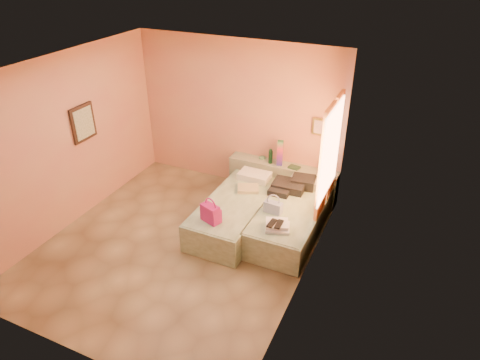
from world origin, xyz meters
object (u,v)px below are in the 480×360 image
object	(u,v)px
bed_right	(291,219)
towel_stack	(278,226)
water_bottle	(270,156)
magenta_handbag	(211,213)
flower_vase	(323,165)
blue_handbag	(273,207)
headboard_ledge	(282,180)
green_book	(294,167)
bed_left	(236,213)

from	to	relation	value
bed_right	towel_stack	xyz separation A→B (m)	(-0.00, -0.66, 0.30)
water_bottle	bed_right	bearing A→B (deg)	-53.04
bed_right	magenta_handbag	bearing A→B (deg)	-138.08
water_bottle	magenta_handbag	bearing A→B (deg)	-97.05
flower_vase	bed_right	bearing A→B (deg)	-100.19
flower_vase	magenta_handbag	size ratio (longest dim) A/B	0.90
water_bottle	blue_handbag	xyz separation A→B (m)	(0.54, -1.29, -0.19)
flower_vase	headboard_ledge	bearing A→B (deg)	-176.78
headboard_ledge	blue_handbag	size ratio (longest dim) A/B	7.14
water_bottle	green_book	world-z (taller)	water_bottle
bed_right	flower_vase	distance (m)	1.23
green_book	flower_vase	world-z (taller)	flower_vase
flower_vase	towel_stack	size ratio (longest dim) A/B	0.79
headboard_ledge	magenta_handbag	xyz separation A→B (m)	(-0.47, -1.93, 0.32)
headboard_ledge	green_book	world-z (taller)	green_book
magenta_handbag	blue_handbag	bearing A→B (deg)	57.95
towel_stack	headboard_ledge	bearing A→B (deg)	107.03
bed_left	blue_handbag	xyz separation A→B (m)	(0.68, -0.07, 0.34)
bed_left	magenta_handbag	xyz separation A→B (m)	(-0.10, -0.68, 0.39)
bed_left	bed_right	xyz separation A→B (m)	(0.90, 0.21, 0.00)
magenta_handbag	blue_handbag	size ratio (longest dim) A/B	1.07
bed_left	blue_handbag	world-z (taller)	blue_handbag
blue_handbag	towel_stack	size ratio (longest dim) A/B	0.82
headboard_ledge	towel_stack	distance (m)	1.80
blue_handbag	headboard_ledge	bearing A→B (deg)	106.63
bed_right	towel_stack	bearing A→B (deg)	-89.79
water_bottle	blue_handbag	world-z (taller)	water_bottle
towel_stack	bed_right	bearing A→B (deg)	89.80
magenta_handbag	green_book	bearing A→B (deg)	89.45
bed_left	flower_vase	distance (m)	1.78
bed_right	green_book	distance (m)	1.12
bed_right	green_book	size ratio (longest dim) A/B	10.13
water_bottle	blue_handbag	bearing A→B (deg)	-67.15
magenta_handbag	towel_stack	bearing A→B (deg)	32.63
flower_vase	magenta_handbag	bearing A→B (deg)	-121.17
bed_left	bed_right	bearing A→B (deg)	13.26
headboard_ledge	towel_stack	bearing A→B (deg)	-72.97
green_book	towel_stack	distance (m)	1.69
blue_handbag	magenta_handbag	bearing A→B (deg)	-138.20
headboard_ledge	magenta_handbag	distance (m)	2.01
headboard_ledge	towel_stack	world-z (taller)	headboard_ledge
water_bottle	blue_handbag	distance (m)	1.41
green_book	magenta_handbag	size ratio (longest dim) A/B	0.64
headboard_ledge	bed_right	distance (m)	1.18
flower_vase	water_bottle	bearing A→B (deg)	-175.42
magenta_handbag	towel_stack	world-z (taller)	magenta_handbag
headboard_ledge	magenta_handbag	size ratio (longest dim) A/B	6.68
bed_left	flower_vase	size ratio (longest dim) A/B	7.26
green_book	bed_left	bearing A→B (deg)	-106.61
water_bottle	towel_stack	bearing A→B (deg)	-65.52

